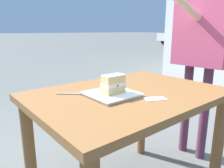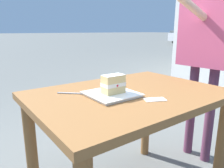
{
  "view_description": "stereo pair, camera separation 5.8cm",
  "coord_description": "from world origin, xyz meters",
  "px_view_note": "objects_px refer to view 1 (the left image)",
  "views": [
    {
      "loc": [
        -0.85,
        -0.89,
        1.1
      ],
      "look_at": [
        -0.13,
        -0.0,
        0.81
      ],
      "focal_mm": 34.75,
      "sensor_mm": 36.0,
      "label": 1
    },
    {
      "loc": [
        -0.8,
        -0.92,
        1.1
      ],
      "look_at": [
        -0.13,
        -0.0,
        0.81
      ],
      "focal_mm": 34.75,
      "sensor_mm": 36.0,
      "label": 2
    }
  ],
  "objects_px": {
    "dessert_plate": "(112,94)",
    "paper_napkin": "(155,99)",
    "diner_person": "(202,33)",
    "patio_table": "(128,112)",
    "cake_slice": "(113,84)",
    "dessert_fork": "(74,94)",
    "parked_car_extra": "(184,33)",
    "parked_car_far": "(186,35)"
  },
  "relations": [
    {
      "from": "patio_table",
      "to": "dessert_plate",
      "type": "xyz_separation_m",
      "value": [
        -0.13,
        -0.0,
        0.13
      ]
    },
    {
      "from": "dessert_plate",
      "to": "dessert_fork",
      "type": "bearing_deg",
      "value": 134.64
    },
    {
      "from": "dessert_fork",
      "to": "diner_person",
      "type": "bearing_deg",
      "value": -5.94
    },
    {
      "from": "patio_table",
      "to": "dessert_plate",
      "type": "relative_size",
      "value": 4.32
    },
    {
      "from": "diner_person",
      "to": "parked_car_far",
      "type": "relative_size",
      "value": 0.37
    },
    {
      "from": "dessert_fork",
      "to": "parked_car_far",
      "type": "xyz_separation_m",
      "value": [
        14.37,
        8.47,
        -0.01
      ]
    },
    {
      "from": "diner_person",
      "to": "dessert_plate",
      "type": "bearing_deg",
      "value": -177.72
    },
    {
      "from": "parked_car_far",
      "to": "paper_napkin",
      "type": "bearing_deg",
      "value": -147.95
    },
    {
      "from": "patio_table",
      "to": "cake_slice",
      "type": "relative_size",
      "value": 9.06
    },
    {
      "from": "patio_table",
      "to": "parked_car_far",
      "type": "height_order",
      "value": "parked_car_far"
    },
    {
      "from": "paper_napkin",
      "to": "diner_person",
      "type": "height_order",
      "value": "diner_person"
    },
    {
      "from": "patio_table",
      "to": "dessert_fork",
      "type": "bearing_deg",
      "value": 151.71
    },
    {
      "from": "patio_table",
      "to": "paper_napkin",
      "type": "xyz_separation_m",
      "value": [
        0.01,
        -0.19,
        0.13
      ]
    },
    {
      "from": "dessert_plate",
      "to": "parked_car_far",
      "type": "bearing_deg",
      "value": 31.25
    },
    {
      "from": "paper_napkin",
      "to": "parked_car_far",
      "type": "relative_size",
      "value": 0.03
    },
    {
      "from": "patio_table",
      "to": "paper_napkin",
      "type": "distance_m",
      "value": 0.23
    },
    {
      "from": "parked_car_far",
      "to": "parked_car_extra",
      "type": "xyz_separation_m",
      "value": [
        3.18,
        2.26,
        0.1
      ]
    },
    {
      "from": "cake_slice",
      "to": "parked_car_extra",
      "type": "distance_m",
      "value": 20.52
    },
    {
      "from": "paper_napkin",
      "to": "parked_car_extra",
      "type": "xyz_separation_m",
      "value": [
        17.26,
        11.07,
        0.1
      ]
    },
    {
      "from": "parked_car_far",
      "to": "diner_person",
      "type": "bearing_deg",
      "value": -147.06
    },
    {
      "from": "parked_car_extra",
      "to": "parked_car_far",
      "type": "bearing_deg",
      "value": -144.59
    },
    {
      "from": "parked_car_far",
      "to": "parked_car_extra",
      "type": "height_order",
      "value": "parked_car_extra"
    },
    {
      "from": "cake_slice",
      "to": "paper_napkin",
      "type": "height_order",
      "value": "cake_slice"
    },
    {
      "from": "patio_table",
      "to": "dessert_plate",
      "type": "distance_m",
      "value": 0.18
    },
    {
      "from": "dessert_plate",
      "to": "cake_slice",
      "type": "relative_size",
      "value": 2.1
    },
    {
      "from": "dessert_plate",
      "to": "paper_napkin",
      "type": "distance_m",
      "value": 0.23
    },
    {
      "from": "dessert_plate",
      "to": "parked_car_far",
      "type": "xyz_separation_m",
      "value": [
        14.21,
        8.62,
        -0.01
      ]
    },
    {
      "from": "paper_napkin",
      "to": "parked_car_far",
      "type": "height_order",
      "value": "parked_car_far"
    },
    {
      "from": "dessert_plate",
      "to": "dessert_fork",
      "type": "relative_size",
      "value": 1.89
    },
    {
      "from": "dessert_plate",
      "to": "paper_napkin",
      "type": "bearing_deg",
      "value": -53.57
    },
    {
      "from": "patio_table",
      "to": "cake_slice",
      "type": "xyz_separation_m",
      "value": [
        -0.12,
        -0.01,
        0.19
      ]
    },
    {
      "from": "patio_table",
      "to": "paper_napkin",
      "type": "height_order",
      "value": "paper_napkin"
    },
    {
      "from": "parked_car_far",
      "to": "parked_car_extra",
      "type": "distance_m",
      "value": 3.9
    },
    {
      "from": "paper_napkin",
      "to": "parked_car_extra",
      "type": "bearing_deg",
      "value": 32.69
    },
    {
      "from": "paper_napkin",
      "to": "parked_car_far",
      "type": "distance_m",
      "value": 16.61
    },
    {
      "from": "dessert_plate",
      "to": "paper_napkin",
      "type": "height_order",
      "value": "dessert_plate"
    },
    {
      "from": "patio_table",
      "to": "cake_slice",
      "type": "distance_m",
      "value": 0.23
    },
    {
      "from": "patio_table",
      "to": "parked_car_extra",
      "type": "height_order",
      "value": "parked_car_extra"
    },
    {
      "from": "patio_table",
      "to": "cake_slice",
      "type": "bearing_deg",
      "value": -175.61
    },
    {
      "from": "dessert_fork",
      "to": "patio_table",
      "type": "bearing_deg",
      "value": -28.29
    },
    {
      "from": "dessert_fork",
      "to": "parked_car_extra",
      "type": "distance_m",
      "value": 20.57
    },
    {
      "from": "patio_table",
      "to": "parked_car_extra",
      "type": "distance_m",
      "value": 20.41
    }
  ]
}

